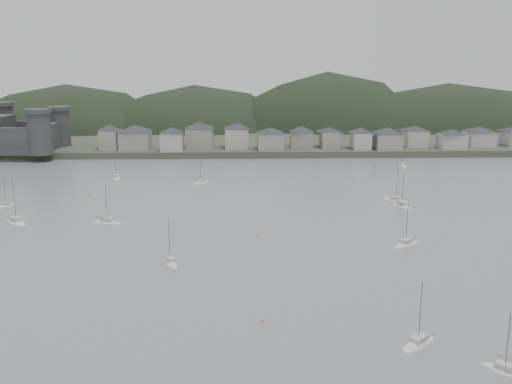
{
  "coord_description": "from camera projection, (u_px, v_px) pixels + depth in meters",
  "views": [
    {
      "loc": [
        -4.94,
        -82.9,
        41.81
      ],
      "look_at": [
        0.0,
        75.0,
        6.0
      ],
      "focal_mm": 39.55,
      "sensor_mm": 36.0,
      "label": 1
    }
  ],
  "objects": [
    {
      "name": "ground",
      "position": [
        271.0,
        332.0,
        90.21
      ],
      "size": [
        900.0,
        900.0,
        0.0
      ],
      "primitive_type": "plane",
      "color": "slate",
      "rests_on": "ground"
    },
    {
      "name": "far_shore_land",
      "position": [
        246.0,
        126.0,
        377.43
      ],
      "size": [
        900.0,
        250.0,
        3.0
      ],
      "primitive_type": "cube",
      "color": "#383D2D",
      "rests_on": "ground"
    },
    {
      "name": "forested_ridge",
      "position": [
        254.0,
        151.0,
        355.45
      ],
      "size": [
        851.55,
        103.94,
        102.57
      ],
      "color": "black",
      "rests_on": "ground"
    },
    {
      "name": "waterfront_town",
      "position": [
        355.0,
        136.0,
        268.55
      ],
      "size": [
        451.48,
        28.46,
        12.92
      ],
      "color": "gray",
      "rests_on": "far_shore_land"
    },
    {
      "name": "sailboat_lead",
      "position": [
        418.0,
        344.0,
        86.02
      ],
      "size": [
        7.69,
        7.0,
        10.82
      ],
      "rotation": [
        0.0,
        0.0,
        5.41
      ],
      "color": "silver",
      "rests_on": "ground"
    },
    {
      "name": "moored_fleet",
      "position": [
        115.0,
        221.0,
        153.06
      ],
      "size": [
        209.39,
        177.3,
        13.54
      ],
      "color": "silver",
      "rests_on": "ground"
    },
    {
      "name": "mooring_buoys",
      "position": [
        182.0,
        227.0,
        147.56
      ],
      "size": [
        182.52,
        119.8,
        0.7
      ],
      "color": "#D17545",
      "rests_on": "ground"
    }
  ]
}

